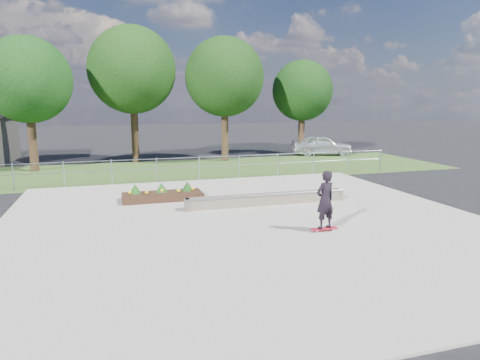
# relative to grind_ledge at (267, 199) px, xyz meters

# --- Properties ---
(ground) EXTENTS (120.00, 120.00, 0.00)m
(ground) POSITION_rel_grind_ledge_xyz_m (-1.34, -1.90, -0.26)
(ground) COLOR black
(ground) RESTS_ON ground
(grass_verge) EXTENTS (30.00, 8.00, 0.02)m
(grass_verge) POSITION_rel_grind_ledge_xyz_m (-1.34, 9.10, -0.25)
(grass_verge) COLOR #335220
(grass_verge) RESTS_ON ground
(concrete_slab) EXTENTS (15.00, 15.00, 0.06)m
(concrete_slab) POSITION_rel_grind_ledge_xyz_m (-1.34, -1.90, -0.23)
(concrete_slab) COLOR #A39F90
(concrete_slab) RESTS_ON ground
(fence) EXTENTS (20.06, 0.06, 1.20)m
(fence) POSITION_rel_grind_ledge_xyz_m (-1.34, 5.60, 0.51)
(fence) COLOR #93959C
(fence) RESTS_ON ground
(tree_far_left) EXTENTS (4.55, 4.55, 7.15)m
(tree_far_left) POSITION_rel_grind_ledge_xyz_m (-9.34, 11.10, 4.59)
(tree_far_left) COLOR #321F14
(tree_far_left) RESTS_ON ground
(tree_mid_left) EXTENTS (5.25, 5.25, 8.25)m
(tree_mid_left) POSITION_rel_grind_ledge_xyz_m (-3.84, 13.10, 5.34)
(tree_mid_left) COLOR black
(tree_mid_left) RESTS_ON ground
(tree_mid_right) EXTENTS (4.90, 4.90, 7.70)m
(tree_mid_right) POSITION_rel_grind_ledge_xyz_m (1.66, 12.10, 4.97)
(tree_mid_right) COLOR #332214
(tree_mid_right) RESTS_ON ground
(tree_far_right) EXTENTS (4.20, 4.20, 6.60)m
(tree_far_right) POSITION_rel_grind_ledge_xyz_m (7.66, 13.60, 4.21)
(tree_far_right) COLOR #332014
(tree_far_right) RESTS_ON ground
(grind_ledge) EXTENTS (6.00, 0.44, 0.43)m
(grind_ledge) POSITION_rel_grind_ledge_xyz_m (0.00, 0.00, 0.00)
(grind_ledge) COLOR #685A4C
(grind_ledge) RESTS_ON concrete_slab
(planter_bed) EXTENTS (3.00, 1.20, 0.61)m
(planter_bed) POSITION_rel_grind_ledge_xyz_m (-3.53, 1.97, -0.02)
(planter_bed) COLOR black
(planter_bed) RESTS_ON concrete_slab
(skateboarder) EXTENTS (0.80, 0.53, 1.77)m
(skateboarder) POSITION_rel_grind_ledge_xyz_m (0.45, -3.51, 0.71)
(skateboarder) COLOR silver
(skateboarder) RESTS_ON concrete_slab
(parked_car) EXTENTS (4.53, 2.73, 1.44)m
(parked_car) POSITION_rel_grind_ledge_xyz_m (8.93, 12.91, 0.46)
(parked_car) COLOR #B8BDC2
(parked_car) RESTS_ON ground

